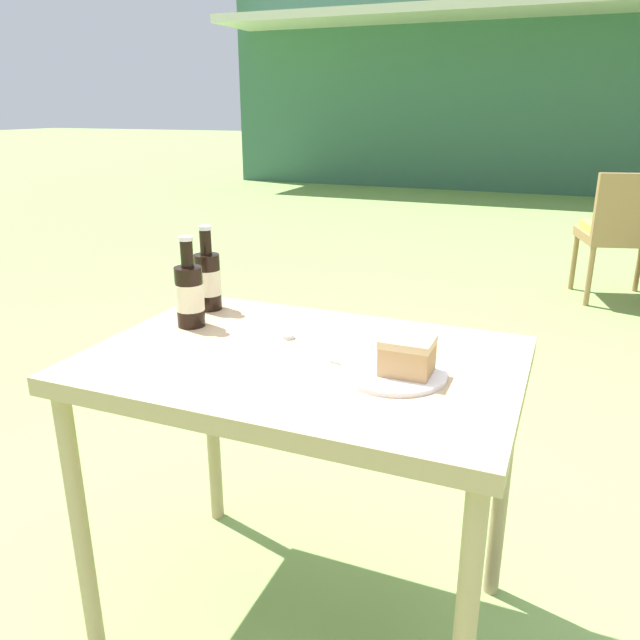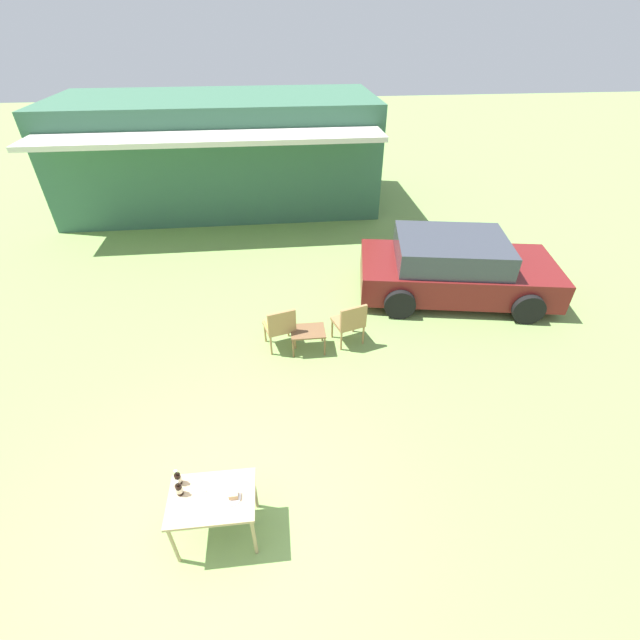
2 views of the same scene
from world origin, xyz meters
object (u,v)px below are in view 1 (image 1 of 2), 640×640
Objects in this scene: cake_on_plate at (401,363)px; cola_bottle_far at (190,294)px; cola_bottle_near at (208,279)px; wicker_chair_cushioned at (625,228)px; patio_table at (303,387)px.

cola_bottle_far is (-0.56, 0.10, 0.05)m from cake_on_plate.
cola_bottle_near and cola_bottle_far have the same top height.
cola_bottle_near reaches higher than wicker_chair_cushioned.
cola_bottle_near reaches higher than cake_on_plate.
patio_table is at bearing 173.39° from cake_on_plate.
wicker_chair_cushioned is 3.81× the size of cola_bottle_near.
cola_bottle_near is at bearing 150.25° from patio_table.
cola_bottle_near is 1.00× the size of cola_bottle_far.
patio_table is 4.16× the size of cola_bottle_near.
cola_bottle_far is at bearing 167.28° from patio_table.
cake_on_plate is at bearing -6.61° from patio_table.
wicker_chair_cushioned is at bearing 79.88° from cake_on_plate.
patio_table is (-0.83, -3.32, 0.16)m from wicker_chair_cushioned.
cake_on_plate is at bearing 64.71° from wicker_chair_cushioned.
cola_bottle_far is (-1.16, -3.25, 0.32)m from wicker_chair_cushioned.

